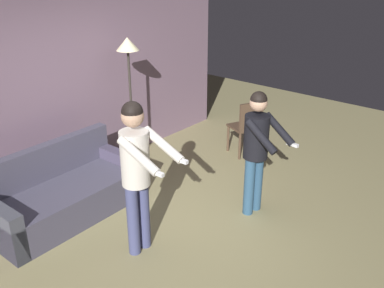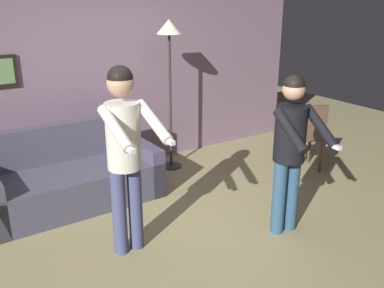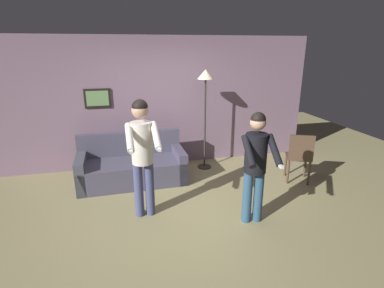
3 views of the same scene
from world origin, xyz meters
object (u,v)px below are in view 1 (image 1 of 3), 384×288
(couch, at_px, (64,195))
(dining_chair_distant, at_px, (247,125))
(person_standing_right, at_px, (257,144))
(torchiere_lamp, at_px, (129,62))
(person_standing_left, at_px, (137,165))

(couch, xyz_separation_m, dining_chair_distant, (2.94, -0.75, 0.25))
(person_standing_right, bearing_deg, dining_chair_distant, 36.78)
(person_standing_right, height_order, dining_chair_distant, person_standing_right)
(couch, distance_m, torchiere_lamp, 2.03)
(couch, height_order, dining_chair_distant, dining_chair_distant)
(torchiere_lamp, distance_m, dining_chair_distant, 2.13)
(couch, xyz_separation_m, person_standing_left, (0.12, -1.25, 0.77))
(torchiere_lamp, height_order, dining_chair_distant, torchiere_lamp)
(couch, xyz_separation_m, torchiere_lamp, (1.48, 0.33, 1.36))
(person_standing_left, height_order, person_standing_right, person_standing_left)
(torchiere_lamp, distance_m, person_standing_right, 2.21)
(person_standing_left, relative_size, dining_chair_distant, 1.86)
(torchiere_lamp, distance_m, person_standing_left, 2.16)
(torchiere_lamp, bearing_deg, person_standing_right, -86.98)
(couch, bearing_deg, dining_chair_distant, -14.39)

